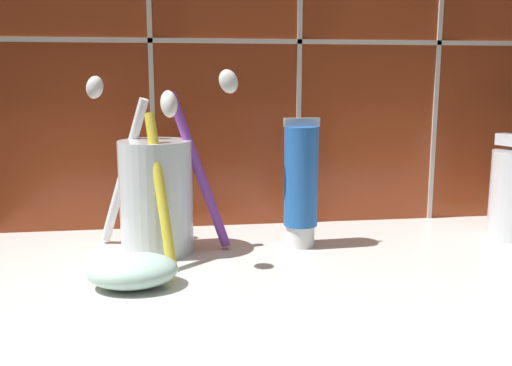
% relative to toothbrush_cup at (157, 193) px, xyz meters
% --- Properties ---
extents(sink_counter, '(0.63, 0.37, 0.02)m').
position_rel_toothbrush_cup_xyz_m(sink_counter, '(0.14, -0.09, -0.07)').
color(sink_counter, silver).
rests_on(sink_counter, ground).
extents(toothbrush_cup, '(0.15, 0.12, 0.17)m').
position_rel_toothbrush_cup_xyz_m(toothbrush_cup, '(0.00, 0.00, 0.00)').
color(toothbrush_cup, silver).
rests_on(toothbrush_cup, sink_counter).
extents(toothpaste_tube, '(0.03, 0.03, 0.12)m').
position_rel_toothbrush_cup_xyz_m(toothpaste_tube, '(0.13, 0.00, 0.00)').
color(toothpaste_tube, white).
rests_on(toothpaste_tube, sink_counter).
extents(soap_bar, '(0.07, 0.05, 0.03)m').
position_rel_toothbrush_cup_xyz_m(soap_bar, '(-0.02, -0.09, -0.04)').
color(soap_bar, silver).
rests_on(soap_bar, sink_counter).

